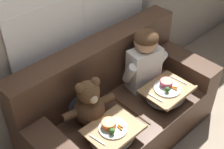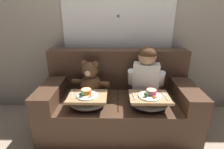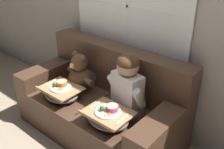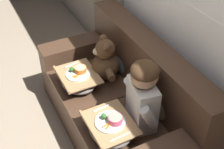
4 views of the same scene
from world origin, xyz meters
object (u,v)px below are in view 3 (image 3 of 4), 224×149
(child_figure, at_px, (127,81))
(teddy_bear, at_px, (80,74))
(throw_pillow_behind_teddy, at_px, (92,70))
(couch, at_px, (103,104))
(lap_tray_child, at_px, (108,117))
(throw_pillow_behind_child, at_px, (138,89))
(lap_tray_teddy, at_px, (61,92))

(child_figure, height_order, teddy_bear, child_figure)
(throw_pillow_behind_teddy, distance_m, child_figure, 0.69)
(couch, relative_size, lap_tray_child, 4.18)
(throw_pillow_behind_child, relative_size, teddy_bear, 0.76)
(child_figure, height_order, lap_tray_child, child_figure)
(throw_pillow_behind_child, distance_m, throw_pillow_behind_teddy, 0.64)
(lap_tray_child, bearing_deg, child_figure, 90.17)
(throw_pillow_behind_teddy, distance_m, lap_tray_child, 0.79)
(couch, relative_size, teddy_bear, 3.76)
(couch, xyz_separation_m, throw_pillow_behind_child, (0.32, 0.17, 0.23))
(couch, relative_size, child_figure, 2.93)
(child_figure, relative_size, lap_tray_child, 1.43)
(throw_pillow_behind_child, bearing_deg, lap_tray_child, -89.92)
(teddy_bear, bearing_deg, lap_tray_teddy, -89.95)
(couch, height_order, lap_tray_teddy, couch)
(throw_pillow_behind_teddy, distance_m, lap_tray_teddy, 0.46)
(child_figure, distance_m, lap_tray_child, 0.37)
(couch, relative_size, throw_pillow_behind_teddy, 5.41)
(teddy_bear, relative_size, lap_tray_teddy, 1.13)
(teddy_bear, height_order, lap_tray_teddy, teddy_bear)
(lap_tray_teddy, bearing_deg, lap_tray_child, -0.00)
(throw_pillow_behind_teddy, xyz_separation_m, child_figure, (0.64, -0.18, 0.16))
(lap_tray_child, bearing_deg, couch, 138.77)
(lap_tray_child, bearing_deg, throw_pillow_behind_teddy, 144.80)
(throw_pillow_behind_child, relative_size, lap_tray_child, 0.84)
(throw_pillow_behind_teddy, bearing_deg, lap_tray_teddy, -90.11)
(couch, relative_size, lap_tray_teddy, 4.26)
(throw_pillow_behind_child, distance_m, lap_tray_child, 0.46)
(teddy_bear, bearing_deg, lap_tray_child, -22.57)
(throw_pillow_behind_child, bearing_deg, teddy_bear, -163.88)
(child_figure, xyz_separation_m, lap_tray_child, (0.00, -0.27, -0.25))
(couch, xyz_separation_m, teddy_bear, (-0.32, -0.01, 0.26))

